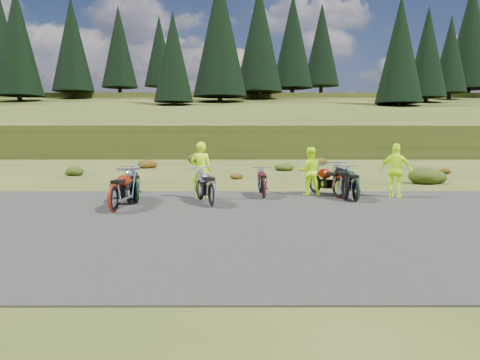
{
  "coord_description": "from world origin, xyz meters",
  "views": [
    {
      "loc": [
        -0.2,
        -13.72,
        2.18
      ],
      "look_at": [
        -0.17,
        0.52,
        0.8
      ],
      "focal_mm": 35.0,
      "sensor_mm": 36.0,
      "label": 1
    }
  ],
  "objects_px": {
    "motorcycle_3": "(212,208)",
    "person_middle": "(201,171)",
    "motorcycle_0": "(119,205)",
    "motorcycle_7": "(356,203)"
  },
  "relations": [
    {
      "from": "motorcycle_0",
      "to": "motorcycle_3",
      "type": "bearing_deg",
      "value": -101.88
    },
    {
      "from": "motorcycle_3",
      "to": "person_middle",
      "type": "xyz_separation_m",
      "value": [
        -0.48,
        1.85,
        0.96
      ]
    },
    {
      "from": "motorcycle_7",
      "to": "person_middle",
      "type": "bearing_deg",
      "value": 81.41
    },
    {
      "from": "motorcycle_3",
      "to": "person_middle",
      "type": "distance_m",
      "value": 2.14
    },
    {
      "from": "motorcycle_3",
      "to": "person_middle",
      "type": "height_order",
      "value": "person_middle"
    },
    {
      "from": "motorcycle_0",
      "to": "person_middle",
      "type": "relative_size",
      "value": 1.01
    },
    {
      "from": "motorcycle_0",
      "to": "motorcycle_3",
      "type": "relative_size",
      "value": 0.88
    },
    {
      "from": "motorcycle_3",
      "to": "person_middle",
      "type": "relative_size",
      "value": 1.15
    },
    {
      "from": "motorcycle_0",
      "to": "motorcycle_3",
      "type": "height_order",
      "value": "motorcycle_3"
    },
    {
      "from": "motorcycle_0",
      "to": "person_middle",
      "type": "bearing_deg",
      "value": -63.54
    }
  ]
}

